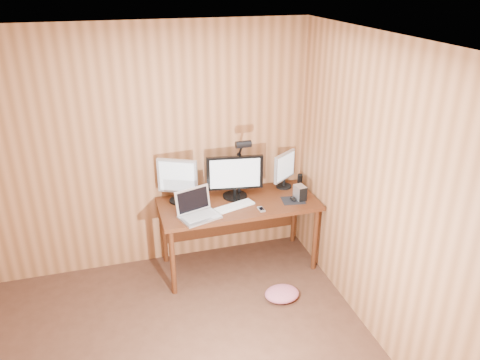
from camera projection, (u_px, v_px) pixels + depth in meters
name	position (u px, v px, depth m)	size (l,w,h in m)	color
room_shell	(167.00, 265.00, 2.87)	(4.00, 4.00, 4.00)	#4D2C1D
desk	(237.00, 210.00, 4.85)	(1.60, 0.70, 0.75)	#4C2310
monitor_center	(235.00, 176.00, 4.75)	(0.58, 0.25, 0.45)	black
monitor_left	(177.00, 179.00, 4.65)	(0.38, 0.21, 0.46)	black
monitor_right	(284.00, 169.00, 4.98)	(0.30, 0.23, 0.39)	black
laptop	(197.00, 210.00, 4.45)	(0.43, 0.38, 0.26)	silver
keyboard	(235.00, 206.00, 4.64)	(0.43, 0.24, 0.02)	white
mousepad	(293.00, 200.00, 4.77)	(0.23, 0.19, 0.00)	black
mouse	(293.00, 199.00, 4.76)	(0.06, 0.10, 0.04)	black
hard_drive	(300.00, 193.00, 4.77)	(0.11, 0.15, 0.15)	silver
phone	(261.00, 209.00, 4.58)	(0.06, 0.11, 0.01)	silver
speaker	(300.00, 180.00, 5.08)	(0.05, 0.05, 0.13)	black
desk_lamp	(241.00, 159.00, 4.69)	(0.15, 0.22, 0.67)	black
fabric_pile	(282.00, 294.00, 4.50)	(0.34, 0.28, 0.11)	#BC5B6F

